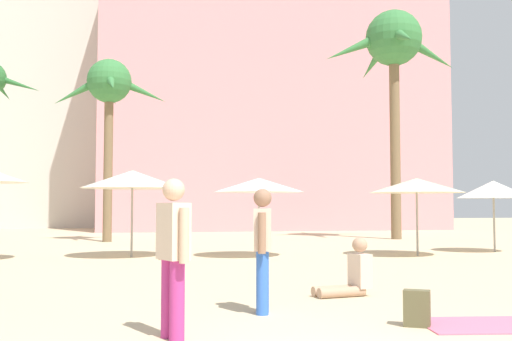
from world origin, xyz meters
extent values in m
cube|color=pink|center=(6.23, 32.89, 8.17)|extent=(20.30, 10.57, 16.34)
cylinder|color=brown|center=(9.09, 19.22, 4.32)|extent=(0.43, 0.43, 8.65)
sphere|color=#387A3D|center=(9.09, 19.22, 8.65)|extent=(2.41, 2.41, 2.41)
cone|color=#387A3D|center=(10.89, 19.50, 8.11)|extent=(2.71, 0.92, 1.57)
cone|color=#387A3D|center=(8.93, 21.02, 8.07)|extent=(0.77, 2.68, 1.62)
cone|color=#387A3D|center=(7.27, 19.25, 8.11)|extent=(2.67, 0.58, 1.56)
cone|color=#387A3D|center=(8.72, 17.40, 8.18)|extent=(1.05, 2.74, 1.43)
cone|color=#2D6B33|center=(-6.29, 19.74, 6.13)|extent=(1.71, 0.46, 0.76)
cone|color=#2D6B33|center=(-7.18, 20.95, 6.12)|extent=(0.62, 1.71, 0.80)
cylinder|color=brown|center=(-2.85, 19.52, 3.18)|extent=(0.35, 0.35, 6.36)
sphere|color=#387A3D|center=(-2.85, 19.52, 6.36)|extent=(1.75, 1.75, 1.75)
cone|color=#387A3D|center=(-1.51, 19.71, 6.00)|extent=(2.01, 0.66, 1.07)
cone|color=#387A3D|center=(-2.76, 20.90, 6.09)|extent=(0.51, 2.01, 0.92)
cone|color=#387A3D|center=(-4.13, 19.73, 5.90)|extent=(1.95, 0.69, 1.27)
cone|color=#387A3D|center=(-2.69, 18.18, 6.01)|extent=(0.61, 2.00, 1.06)
cylinder|color=gray|center=(1.65, 11.49, 1.09)|extent=(0.06, 0.06, 2.17)
cone|color=white|center=(1.65, 11.49, 1.98)|extent=(2.51, 2.51, 0.39)
cylinder|color=gray|center=(6.09, 11.03, 1.09)|extent=(0.06, 0.06, 2.18)
cone|color=beige|center=(6.09, 11.03, 1.98)|extent=(2.65, 2.65, 0.41)
cylinder|color=gray|center=(-1.78, 12.10, 1.19)|extent=(0.06, 0.06, 2.38)
cone|color=beige|center=(-1.78, 12.10, 2.13)|extent=(2.79, 2.79, 0.50)
cylinder|color=gray|center=(9.06, 11.95, 1.09)|extent=(0.06, 0.06, 2.17)
cone|color=white|center=(9.06, 11.95, 1.91)|extent=(2.16, 2.16, 0.53)
cube|color=#EF6684|center=(2.67, 1.71, 0.01)|extent=(2.05, 1.26, 0.01)
cube|color=brown|center=(1.64, 1.83, 0.21)|extent=(0.35, 0.31, 0.42)
cube|color=#48432C|center=(1.70, 1.94, 0.13)|extent=(0.21, 0.16, 0.18)
cylinder|color=tan|center=(1.50, 4.12, 0.08)|extent=(0.79, 0.30, 0.16)
cylinder|color=tan|center=(1.47, 4.32, 0.08)|extent=(0.79, 0.30, 0.16)
cube|color=beige|center=(1.86, 4.29, 0.38)|extent=(0.29, 0.43, 0.53)
sphere|color=tan|center=(1.86, 4.29, 0.79)|extent=(0.28, 0.28, 0.24)
cylinder|color=#B7337F|center=(-1.15, 1.60, 0.42)|extent=(0.21, 0.21, 0.83)
cylinder|color=#B7337F|center=(-1.23, 1.79, 0.42)|extent=(0.21, 0.21, 0.83)
cube|color=beige|center=(-1.19, 1.70, 1.13)|extent=(0.36, 0.45, 0.60)
sphere|color=#D1A889|center=(-1.19, 1.70, 1.57)|extent=(0.32, 0.32, 0.24)
cylinder|color=#D1A889|center=(-1.09, 1.47, 1.10)|extent=(0.13, 0.13, 0.57)
cylinder|color=#D1A889|center=(-1.29, 1.93, 1.10)|extent=(0.13, 0.13, 0.57)
cylinder|color=blue|center=(0.06, 3.10, 0.41)|extent=(0.19, 0.19, 0.82)
cylinder|color=blue|center=(0.02, 2.90, 0.41)|extent=(0.19, 0.19, 0.82)
cube|color=beige|center=(0.04, 3.00, 1.09)|extent=(0.31, 0.44, 0.55)
sphere|color=#936B51|center=(0.04, 3.00, 1.50)|extent=(0.29, 0.29, 0.24)
cylinder|color=#936B51|center=(0.10, 3.24, 1.05)|extent=(0.12, 0.12, 0.52)
cylinder|color=#936B51|center=(-0.02, 2.75, 1.05)|extent=(0.12, 0.12, 0.52)
camera|label=1|loc=(-1.52, -4.74, 1.40)|focal=42.15mm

